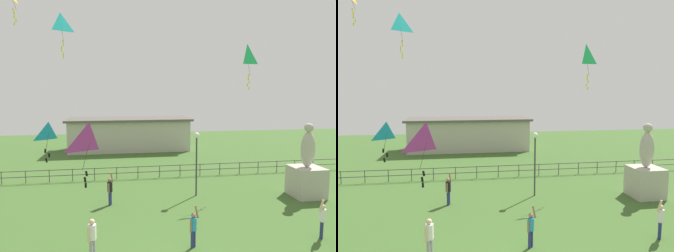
{
  "view_description": "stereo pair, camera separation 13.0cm",
  "coord_description": "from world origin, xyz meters",
  "views": [
    {
      "loc": [
        -1.43,
        -9.18,
        6.71
      ],
      "look_at": [
        1.12,
        6.42,
        4.9
      ],
      "focal_mm": 32.86,
      "sensor_mm": 36.0,
      "label": 1
    },
    {
      "loc": [
        -1.3,
        -9.2,
        6.71
      ],
      "look_at": [
        1.12,
        6.42,
        4.9
      ],
      "focal_mm": 32.86,
      "sensor_mm": 36.0,
      "label": 2
    }
  ],
  "objects": [
    {
      "name": "person_4",
      "position": [
        7.66,
        2.92,
        0.95
      ],
      "size": [
        0.45,
        0.42,
        1.89
      ],
      "color": "navy",
      "rests_on": "ground_plane"
    },
    {
      "name": "kite_2",
      "position": [
        -2.45,
        1.99,
        4.85
      ],
      "size": [
        1.26,
        1.33,
        2.4
      ],
      "color": "#B22DB2"
    },
    {
      "name": "kite_1",
      "position": [
        -4.48,
        4.99,
        4.83
      ],
      "size": [
        0.9,
        0.8,
        1.83
      ],
      "color": "#198CD1"
    },
    {
      "name": "person_3",
      "position": [
        -1.98,
        8.65,
        0.96
      ],
      "size": [
        0.36,
        0.48,
        1.91
      ],
      "color": "navy",
      "rests_on": "ground_plane"
    },
    {
      "name": "person_1",
      "position": [
        1.67,
        3.05,
        0.91
      ],
      "size": [
        0.46,
        0.38,
        1.81
      ],
      "color": "navy",
      "rests_on": "ground_plane"
    },
    {
      "name": "statue_monument",
      "position": [
        10.38,
        8.25,
        1.41
      ],
      "size": [
        1.87,
        1.87,
        4.71
      ],
      "color": "#B2AD9E",
      "rests_on": "ground_plane"
    },
    {
      "name": "lamppost",
      "position": [
        3.45,
        9.46,
        3.02
      ],
      "size": [
        0.36,
        0.36,
        4.12
      ],
      "color": "#38383D",
      "rests_on": "ground_plane"
    },
    {
      "name": "kite_0",
      "position": [
        -5.33,
        14.14,
        11.42
      ],
      "size": [
        1.25,
        1.04,
        3.21
      ],
      "color": "#19B2B2"
    },
    {
      "name": "waterfront_railing",
      "position": [
        -0.46,
        14.0,
        0.63
      ],
      "size": [
        36.03,
        0.06,
        0.95
      ],
      "color": "#4C4742",
      "rests_on": "ground_plane"
    },
    {
      "name": "pavilion_building",
      "position": [
        -0.14,
        26.0,
        1.83
      ],
      "size": [
        13.8,
        5.25,
        3.63
      ],
      "color": "#B7B2A3",
      "rests_on": "ground_plane"
    },
    {
      "name": "person_5",
      "position": [
        -2.53,
        2.75,
        0.98
      ],
      "size": [
        0.32,
        0.45,
        1.7
      ],
      "color": "#99999E",
      "rests_on": "ground_plane"
    },
    {
      "name": "kite_3",
      "position": [
        7.54,
        11.48,
        9.08
      ],
      "size": [
        0.79,
        0.93,
        3.13
      ],
      "color": "#1EB759"
    }
  ]
}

